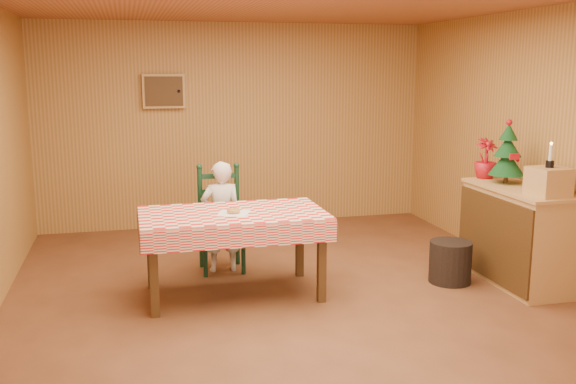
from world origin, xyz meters
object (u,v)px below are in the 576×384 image
object	(u,v)px
seated_child	(221,217)
storage_bin	(450,262)
crate	(548,182)
christmas_tree	(507,154)
dining_table	(233,221)
ladder_chair	(221,221)
shelf_unit	(516,235)

from	to	relation	value
seated_child	storage_bin	distance (m)	2.29
crate	christmas_tree	xyz separation A→B (m)	(-0.00, 0.65, 0.16)
christmas_tree	seated_child	bearing A→B (deg)	163.34
dining_table	storage_bin	distance (m)	2.14
dining_table	christmas_tree	xyz separation A→B (m)	(2.68, -0.07, 0.52)
christmas_tree	crate	bearing A→B (deg)	-90.00
seated_child	storage_bin	size ratio (longest dim) A/B	2.80
ladder_chair	christmas_tree	xyz separation A→B (m)	(2.68, -0.86, 0.71)
dining_table	christmas_tree	world-z (taller)	christmas_tree
dining_table	seated_child	bearing A→B (deg)	90.00
seated_child	crate	size ratio (longest dim) A/B	3.75
ladder_chair	storage_bin	size ratio (longest dim) A/B	2.69
shelf_unit	christmas_tree	world-z (taller)	christmas_tree
dining_table	crate	world-z (taller)	crate
dining_table	shelf_unit	distance (m)	2.70
christmas_tree	storage_bin	xyz separation A→B (m)	(-0.60, -0.10, -1.01)
dining_table	seated_child	distance (m)	0.74
ladder_chair	seated_child	bearing A→B (deg)	-90.00
dining_table	crate	distance (m)	2.80
christmas_tree	shelf_unit	bearing A→B (deg)	-91.98
ladder_chair	storage_bin	xyz separation A→B (m)	(2.08, -0.95, -0.30)
shelf_unit	christmas_tree	distance (m)	0.79
seated_child	shelf_unit	xyz separation A→B (m)	(2.67, -1.05, -0.10)
seated_child	crate	bearing A→B (deg)	151.56
dining_table	shelf_unit	world-z (taller)	shelf_unit
storage_bin	christmas_tree	bearing A→B (deg)	8.99
seated_child	christmas_tree	distance (m)	2.87
ladder_chair	dining_table	bearing A→B (deg)	-90.00
seated_child	crate	world-z (taller)	crate
seated_child	crate	distance (m)	3.09
storage_bin	shelf_unit	bearing A→B (deg)	-14.50
dining_table	christmas_tree	bearing A→B (deg)	-1.54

